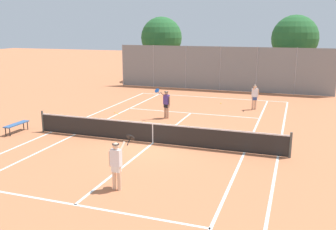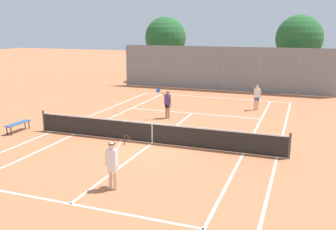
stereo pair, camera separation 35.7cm
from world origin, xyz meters
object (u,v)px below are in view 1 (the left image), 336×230
Objects in this scene: loose_tennis_ball_1 at (221,103)px; loose_tennis_ball_2 at (115,113)px; player_far_left at (166,102)px; tree_behind_left at (161,39)px; player_near_side at (116,163)px; tree_behind_right at (294,40)px; loose_tennis_ball_0 at (118,114)px; tennis_net at (153,132)px; courtside_bench at (17,125)px; player_far_right at (255,95)px.

loose_tennis_ball_1 and loose_tennis_ball_2 have the same top height.
loose_tennis_ball_1 is at bearing 41.36° from loose_tennis_ball_2.
player_far_left is 15.69m from tree_behind_left.
tree_behind_right reaches higher than player_near_side.
loose_tennis_ball_0 is at bearing -135.84° from loose_tennis_ball_1.
loose_tennis_ball_1 is at bearing 88.17° from player_near_side.
player_near_side is at bearing -63.51° from loose_tennis_ball_0.
tennis_net is 181.82× the size of loose_tennis_ball_2.
loose_tennis_ball_0 is at bearing 131.34° from tennis_net.
loose_tennis_ball_1 is 0.01× the size of tree_behind_left.
loose_tennis_ball_0 is (-4.82, 9.68, -0.89)m from player_near_side.
loose_tennis_ball_0 is 1.00× the size of loose_tennis_ball_2.
loose_tennis_ball_1 is 0.04× the size of courtside_bench.
player_far_right reaches higher than loose_tennis_ball_2.
player_far_left is 3.53m from loose_tennis_ball_2.
player_far_right reaches higher than loose_tennis_ball_1.
tennis_net is at bearing 4.83° from courtside_bench.
player_near_side is (0.71, -5.00, 0.42)m from tennis_net.
tree_behind_left is (-5.54, 14.35, 3.10)m from player_far_left.
loose_tennis_ball_2 is 14.86m from tree_behind_left.
tree_behind_right is at bearing 78.64° from player_far_right.
loose_tennis_ball_0 is at bearing 116.49° from player_near_side.
player_near_side reaches higher than tennis_net.
courtside_bench is at bearing -138.86° from player_far_left.
loose_tennis_ball_0 is 17.32m from tree_behind_right.
player_far_right is at bearing 25.63° from loose_tennis_ball_2.
tree_behind_right is at bearing 78.46° from player_near_side.
tree_behind_left is (-7.73, 9.23, 3.99)m from loose_tennis_ball_1.
tree_behind_right is (6.51, 13.79, 3.18)m from player_far_left.
loose_tennis_ball_1 is (-2.36, 1.11, -0.88)m from player_far_right.
player_near_side is 10.85m from loose_tennis_ball_0.
loose_tennis_ball_1 is 7.45m from loose_tennis_ball_2.
courtside_bench is at bearing -128.38° from loose_tennis_ball_1.
player_far_left is 26.88× the size of loose_tennis_ball_0.
player_near_side is 1.18× the size of courtside_bench.
loose_tennis_ball_2 is at bearing -126.10° from tree_behind_right.
loose_tennis_ball_2 is at bearing 64.18° from courtside_bench.
player_far_right reaches higher than tennis_net.
loose_tennis_ball_2 is 0.01× the size of tree_behind_left.
loose_tennis_ball_1 is 0.01× the size of tree_behind_right.
loose_tennis_ball_2 is at bearing 131.99° from tennis_net.
courtside_bench is (-6.07, -5.30, -0.52)m from player_far_left.
player_far_left is 1.11× the size of player_far_right.
player_far_right is at bearing -101.36° from tree_behind_right.
tree_behind_right reaches higher than player_far_right.
player_far_left is at bearing 100.01° from player_near_side.
loose_tennis_ball_0 and loose_tennis_ball_2 have the same top height.
tree_behind_right reaches higher than loose_tennis_ball_1.
courtside_bench is at bearing -138.73° from player_far_right.
loose_tennis_ball_2 is (-5.59, -4.92, 0.00)m from loose_tennis_ball_1.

